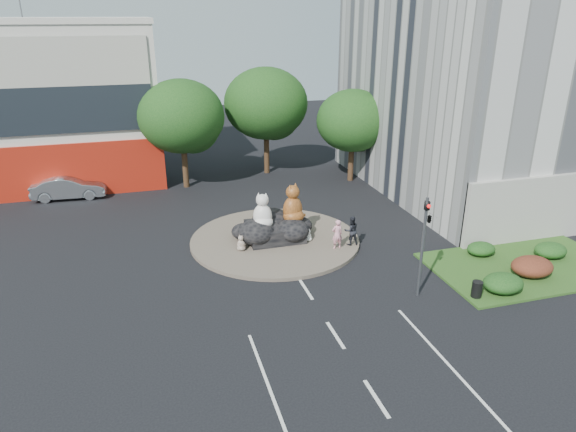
# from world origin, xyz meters

# --- Properties ---
(ground) EXTENTS (120.00, 120.00, 0.00)m
(ground) POSITION_xyz_m (0.00, 0.00, 0.00)
(ground) COLOR black
(ground) RESTS_ON ground
(roundabout_island) EXTENTS (10.00, 10.00, 0.20)m
(roundabout_island) POSITION_xyz_m (0.00, 10.00, 0.10)
(roundabout_island) COLOR brown
(roundabout_island) RESTS_ON ground
(rock_plinth) EXTENTS (3.20, 2.60, 0.90)m
(rock_plinth) POSITION_xyz_m (0.00, 10.00, 0.65)
(rock_plinth) COLOR black
(rock_plinth) RESTS_ON roundabout_island
(grass_verge) EXTENTS (10.00, 6.00, 0.12)m
(grass_verge) POSITION_xyz_m (12.00, 3.00, 0.06)
(grass_verge) COLOR #22531B
(grass_verge) RESTS_ON ground
(tree_left) EXTENTS (6.46, 6.46, 8.27)m
(tree_left) POSITION_xyz_m (-3.93, 22.06, 5.25)
(tree_left) COLOR #382314
(tree_left) RESTS_ON ground
(tree_mid) EXTENTS (6.84, 6.84, 8.76)m
(tree_mid) POSITION_xyz_m (3.07, 24.06, 5.56)
(tree_mid) COLOR #382314
(tree_mid) RESTS_ON ground
(tree_right) EXTENTS (5.70, 5.70, 7.30)m
(tree_right) POSITION_xyz_m (9.07, 20.06, 4.63)
(tree_right) COLOR #382314
(tree_right) RESTS_ON ground
(hedge_near_green) EXTENTS (2.00, 1.60, 0.90)m
(hedge_near_green) POSITION_xyz_m (9.00, 1.00, 0.57)
(hedge_near_green) COLOR #123A13
(hedge_near_green) RESTS_ON grass_verge
(hedge_red) EXTENTS (2.20, 1.76, 0.99)m
(hedge_red) POSITION_xyz_m (11.50, 2.00, 0.61)
(hedge_red) COLOR #482013
(hedge_red) RESTS_ON grass_verge
(hedge_mid_green) EXTENTS (1.80, 1.44, 0.81)m
(hedge_mid_green) POSITION_xyz_m (14.00, 3.50, 0.53)
(hedge_mid_green) COLOR #123A13
(hedge_mid_green) RESTS_ON grass_verge
(hedge_back_green) EXTENTS (1.60, 1.28, 0.72)m
(hedge_back_green) POSITION_xyz_m (10.50, 4.80, 0.48)
(hedge_back_green) COLOR #123A13
(hedge_back_green) RESTS_ON grass_verge
(traffic_light) EXTENTS (0.44, 1.24, 5.00)m
(traffic_light) POSITION_xyz_m (5.10, 2.00, 3.62)
(traffic_light) COLOR #595B60
(traffic_light) RESTS_ON ground
(street_lamp) EXTENTS (2.34, 0.22, 8.06)m
(street_lamp) POSITION_xyz_m (12.82, 8.00, 4.55)
(street_lamp) COLOR #595B60
(street_lamp) RESTS_ON ground
(cat_white) EXTENTS (1.58, 1.48, 2.12)m
(cat_white) POSITION_xyz_m (-0.77, 9.81, 2.16)
(cat_white) COLOR silver
(cat_white) RESTS_ON rock_plinth
(cat_tabby) EXTENTS (1.85, 1.78, 2.37)m
(cat_tabby) POSITION_xyz_m (1.15, 10.15, 2.29)
(cat_tabby) COLOR #A86B23
(cat_tabby) RESTS_ON rock_plinth
(kitten_calico) EXTENTS (0.73, 0.72, 0.92)m
(kitten_calico) POSITION_xyz_m (-2.24, 8.97, 0.66)
(kitten_calico) COLOR silver
(kitten_calico) RESTS_ON roundabout_island
(kitten_white) EXTENTS (0.50, 0.46, 0.73)m
(kitten_white) POSITION_xyz_m (1.82, 9.15, 0.56)
(kitten_white) COLOR white
(kitten_white) RESTS_ON roundabout_island
(pedestrian_pink) EXTENTS (0.65, 0.44, 1.74)m
(pedestrian_pink) POSITION_xyz_m (3.04, 7.69, 1.07)
(pedestrian_pink) COLOR pink
(pedestrian_pink) RESTS_ON roundabout_island
(pedestrian_dark) EXTENTS (0.85, 0.67, 1.74)m
(pedestrian_dark) POSITION_xyz_m (4.00, 7.94, 1.07)
(pedestrian_dark) COLOR black
(pedestrian_dark) RESTS_ON roundabout_island
(parked_car) EXTENTS (5.24, 2.08, 1.70)m
(parked_car) POSITION_xyz_m (-12.49, 21.65, 0.85)
(parked_car) COLOR #9FA2A7
(parked_car) RESTS_ON ground
(litter_bin) EXTENTS (0.53, 0.53, 0.79)m
(litter_bin) POSITION_xyz_m (7.50, 0.93, 0.52)
(litter_bin) COLOR black
(litter_bin) RESTS_ON grass_verge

